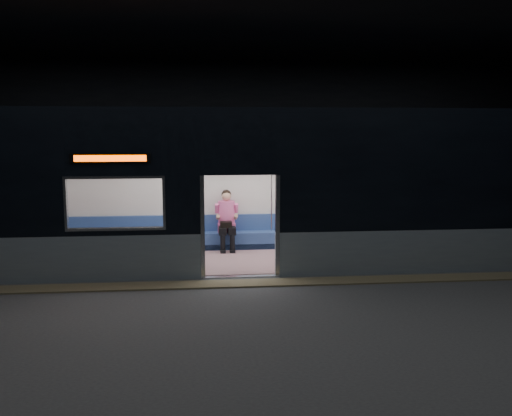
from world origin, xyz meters
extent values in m
cube|color=#47494C|center=(0.00, 0.00, -0.01)|extent=(24.00, 14.00, 0.01)
cube|color=black|center=(0.00, 0.00, 4.98)|extent=(24.00, 14.00, 0.04)
cube|color=black|center=(0.00, 6.98, 2.50)|extent=(24.00, 0.04, 5.00)
cube|color=black|center=(0.00, -6.98, 2.50)|extent=(24.00, 0.04, 5.00)
cube|color=#8C7F59|center=(0.00, 0.55, 0.01)|extent=(22.80, 0.50, 0.03)
cube|color=#92A4AE|center=(4.85, 1.06, 0.45)|extent=(8.30, 0.12, 0.90)
cube|color=black|center=(4.85, 1.06, 2.05)|extent=(8.30, 0.12, 2.30)
cube|color=black|center=(0.00, 1.06, 2.62)|extent=(1.40, 0.12, 1.15)
cube|color=#B7BABC|center=(-0.74, 1.06, 1.02)|extent=(0.08, 0.14, 2.05)
cube|color=#B7BABC|center=(0.74, 1.06, 1.02)|extent=(0.08, 0.14, 2.05)
cube|color=black|center=(-2.45, 0.98, 2.39)|extent=(1.50, 0.04, 0.18)
cube|color=#EB4000|center=(-2.45, 0.97, 2.39)|extent=(1.34, 0.03, 0.12)
cube|color=beige|center=(0.00, 3.94, 1.60)|extent=(18.00, 0.12, 3.20)
cube|color=black|center=(0.00, 2.50, 3.28)|extent=(18.00, 3.00, 0.15)
cube|color=#866269|center=(0.00, 2.50, 0.02)|extent=(17.76, 2.76, 0.04)
cube|color=beige|center=(0.00, 2.50, 2.35)|extent=(17.76, 2.76, 0.10)
cube|color=navy|center=(0.00, 3.62, 0.24)|extent=(11.00, 0.48, 0.41)
cube|color=navy|center=(0.00, 3.81, 0.65)|extent=(11.00, 0.10, 0.40)
cube|color=#73535D|center=(-3.30, 1.41, 0.24)|extent=(4.40, 0.48, 0.41)
cube|color=#73535D|center=(3.30, 1.41, 0.24)|extent=(4.40, 0.48, 0.41)
cylinder|color=silver|center=(-0.95, 1.37, 1.17)|extent=(0.04, 0.04, 2.26)
cylinder|color=silver|center=(-0.95, 3.63, 1.17)|extent=(0.04, 0.04, 2.26)
cylinder|color=silver|center=(0.95, 1.37, 1.17)|extent=(0.04, 0.04, 2.26)
cylinder|color=silver|center=(0.95, 3.63, 1.17)|extent=(0.04, 0.04, 2.26)
cylinder|color=silver|center=(0.00, 3.58, 1.95)|extent=(11.00, 0.03, 0.03)
cube|color=black|center=(-0.27, 3.38, 0.54)|extent=(0.18, 0.50, 0.17)
cube|color=black|center=(-0.05, 3.38, 0.54)|extent=(0.18, 0.50, 0.17)
cylinder|color=black|center=(-0.27, 3.15, 0.26)|extent=(0.12, 0.12, 0.43)
cylinder|color=black|center=(-0.05, 3.15, 0.26)|extent=(0.12, 0.12, 0.43)
cube|color=pink|center=(-0.16, 3.59, 0.56)|extent=(0.43, 0.24, 0.21)
cylinder|color=pink|center=(-0.16, 3.62, 0.93)|extent=(0.43, 0.43, 0.56)
sphere|color=tan|center=(-0.16, 3.60, 1.33)|extent=(0.23, 0.23, 0.23)
sphere|color=black|center=(-0.16, 3.64, 1.37)|extent=(0.24, 0.24, 0.24)
cube|color=black|center=(-0.19, 3.30, 0.69)|extent=(0.32, 0.29, 0.14)
cube|color=white|center=(4.94, 3.85, 1.51)|extent=(1.10, 0.03, 0.71)
camera|label=1|loc=(-0.73, -9.45, 2.89)|focal=38.00mm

